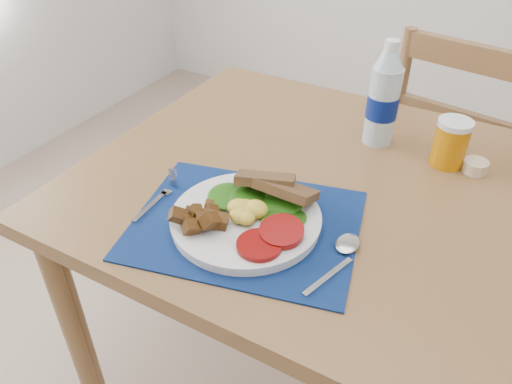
% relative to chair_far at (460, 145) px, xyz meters
% --- Properties ---
extents(table, '(1.40, 0.90, 0.75)m').
position_rel_chair_far_xyz_m(table, '(-0.03, -0.63, 0.09)').
color(table, brown).
rests_on(table, ground).
extents(chair_far, '(0.48, 0.46, 1.13)m').
position_rel_chair_far_xyz_m(chair_far, '(0.00, 0.00, 0.00)').
color(chair_far, '#53341E').
rests_on(chair_far, ground).
extents(placemat, '(0.50, 0.43, 0.00)m').
position_rel_chair_far_xyz_m(placemat, '(-0.28, -0.85, 0.18)').
color(placemat, black).
rests_on(placemat, table).
extents(breakfast_plate, '(0.29, 0.29, 0.07)m').
position_rel_chair_far_xyz_m(breakfast_plate, '(-0.28, -0.85, 0.20)').
color(breakfast_plate, silver).
rests_on(breakfast_plate, placemat).
extents(fork, '(0.02, 0.15, 0.00)m').
position_rel_chair_far_xyz_m(fork, '(-0.47, -0.86, 0.18)').
color(fork, '#B2B5BA').
rests_on(fork, placemat).
extents(spoon, '(0.05, 0.18, 0.01)m').
position_rel_chair_far_xyz_m(spoon, '(-0.08, -0.84, 0.18)').
color(spoon, '#B2B5BA').
rests_on(spoon, placemat).
extents(water_bottle, '(0.07, 0.07, 0.25)m').
position_rel_chair_far_xyz_m(water_bottle, '(-0.16, -0.41, 0.29)').
color(water_bottle, '#ADBFCC').
rests_on(water_bottle, table).
extents(juice_glass, '(0.08, 0.08, 0.10)m').
position_rel_chair_far_xyz_m(juice_glass, '(0.01, -0.43, 0.23)').
color(juice_glass, '#BB6C05').
rests_on(juice_glass, table).
extents(ramekin, '(0.06, 0.06, 0.03)m').
position_rel_chair_far_xyz_m(ramekin, '(0.07, -0.43, 0.19)').
color(ramekin, beige).
rests_on(ramekin, table).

